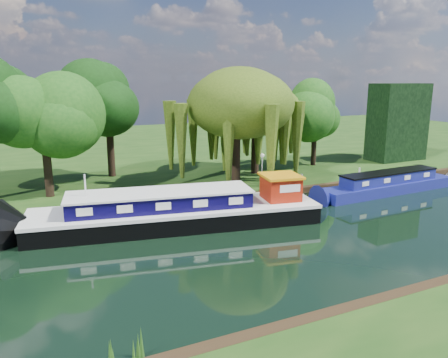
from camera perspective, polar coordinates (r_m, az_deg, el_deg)
ground at (r=27.85m, az=14.99°, el=-6.23°), size 120.00×120.00×0.00m
far_bank at (r=57.25m, az=-7.45°, el=4.15°), size 120.00×52.00×0.45m
dutch_barge at (r=27.24m, az=-5.87°, el=-4.22°), size 18.16×7.15×3.74m
narrowboat at (r=37.33m, az=20.69°, el=-0.67°), size 12.95×2.67×1.88m
red_dinghy at (r=28.74m, az=-11.64°, el=-5.44°), size 3.85×3.01×0.73m
willow_left at (r=34.66m, az=1.61°, el=9.66°), size 7.45×7.45×8.92m
willow_right at (r=39.54m, az=4.16°, el=8.46°), size 6.06×6.06×7.38m
tree_far_left at (r=33.83m, az=-22.58°, el=7.69°), size 5.40×5.40×8.70m
tree_far_mid at (r=39.42m, az=-14.92°, el=9.45°), size 5.63×5.63×9.22m
tree_far_right at (r=44.15m, az=11.84°, el=8.24°), size 4.47×4.47×7.31m
conifer_hedge at (r=49.87m, az=21.73°, el=6.92°), size 6.00×3.00×8.00m
lamppost at (r=35.81m, az=4.99°, el=2.44°), size 0.36×0.36×2.56m
mooring_posts at (r=33.86m, az=5.27°, el=-0.73°), size 19.16×0.16×1.00m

